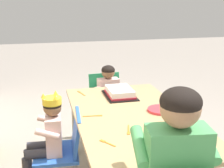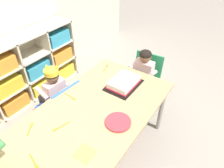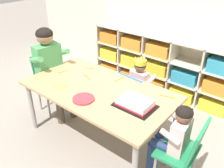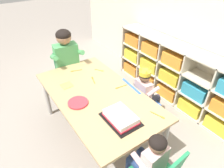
{
  "view_description": "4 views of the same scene",
  "coord_description": "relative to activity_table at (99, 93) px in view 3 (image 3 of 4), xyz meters",
  "views": [
    {
      "loc": [
        -2.03,
        0.64,
        1.48
      ],
      "look_at": [
        0.26,
        0.09,
        0.8
      ],
      "focal_mm": 49.38,
      "sensor_mm": 36.0,
      "label": 1
    },
    {
      "loc": [
        -0.89,
        -0.81,
        1.84
      ],
      "look_at": [
        0.27,
        -0.02,
        0.76
      ],
      "focal_mm": 33.1,
      "sensor_mm": 36.0,
      "label": 2
    },
    {
      "loc": [
        1.39,
        -1.5,
        1.83
      ],
      "look_at": [
        0.18,
        -0.01,
        0.75
      ],
      "focal_mm": 38.25,
      "sensor_mm": 36.0,
      "label": 3
    },
    {
      "loc": [
        1.47,
        -0.82,
        1.92
      ],
      "look_at": [
        0.16,
        0.08,
        0.81
      ],
      "focal_mm": 31.94,
      "sensor_mm": 36.0,
      "label": 4
    }
  ],
  "objects": [
    {
      "name": "storage_cubby_shelf",
      "position": [
        -0.05,
        1.31,
        -0.19
      ],
      "size": [
        2.11,
        0.31,
        0.84
      ],
      "color": "beige",
      "rests_on": "ground"
    },
    {
      "name": "fork_by_napkin",
      "position": [
        0.61,
        0.3,
        0.06
      ],
      "size": [
        0.14,
        0.06,
        0.0
      ],
      "rotation": [
        0.0,
        0.0,
        3.44
      ],
      "color": "orange",
      "rests_on": "activity_table"
    },
    {
      "name": "fork_beside_plate_stack",
      "position": [
        -0.25,
        0.1,
        0.06
      ],
      "size": [
        0.14,
        0.06,
        0.0
      ],
      "rotation": [
        0.0,
        0.0,
        5.99
      ],
      "color": "orange",
      "rests_on": "activity_table"
    },
    {
      "name": "classroom_chair_blue",
      "position": [
        0.11,
        0.5,
        -0.2
      ],
      "size": [
        0.39,
        0.38,
        0.63
      ],
      "rotation": [
        0.0,
        0.0,
        3.07
      ],
      "color": "blue",
      "rests_on": "ground"
    },
    {
      "name": "fork_scattered_mid_table",
      "position": [
        -0.56,
        0.03,
        0.06
      ],
      "size": [
        0.06,
        0.14,
        0.0
      ],
      "rotation": [
        0.0,
        0.0,
        1.28
      ],
      "color": "orange",
      "rests_on": "activity_table"
    },
    {
      "name": "paper_plate_stack",
      "position": [
        0.03,
        -0.24,
        0.06
      ],
      "size": [
        0.2,
        0.2,
        0.02
      ],
      "primitive_type": "cylinder",
      "color": "#DB333D",
      "rests_on": "activity_table"
    },
    {
      "name": "adult_helper_seated",
      "position": [
        -0.76,
        0.02,
        0.11
      ],
      "size": [
        0.45,
        0.43,
        1.08
      ],
      "rotation": [
        0.0,
        0.0,
        1.44
      ],
      "color": "#4C9E5B",
      "rests_on": "ground"
    },
    {
      "name": "guest_at_table_side",
      "position": [
        0.84,
        -0.02,
        -0.06
      ],
      "size": [
        0.31,
        0.31,
        0.81
      ],
      "rotation": [
        0.0,
        0.0,
        -1.51
      ],
      "color": "beige",
      "rests_on": "ground"
    },
    {
      "name": "fork_near_child_seat",
      "position": [
        0.04,
        0.28,
        0.06
      ],
      "size": [
        0.03,
        0.15,
        0.0
      ],
      "rotation": [
        0.0,
        0.0,
        1.47
      ],
      "color": "orange",
      "rests_on": "activity_table"
    },
    {
      "name": "paper_napkin_square",
      "position": [
        -0.32,
        -0.2,
        0.06
      ],
      "size": [
        0.13,
        0.13,
        0.0
      ],
      "primitive_type": "cube",
      "rotation": [
        0.0,
        0.0,
        0.02
      ],
      "color": "#F4DB4C",
      "rests_on": "activity_table"
    },
    {
      "name": "birthday_cake_on_tray",
      "position": [
        0.45,
        -0.02,
        0.09
      ],
      "size": [
        0.35,
        0.25,
        0.07
      ],
      "color": "black",
      "rests_on": "activity_table"
    },
    {
      "name": "fork_at_table_front_edge",
      "position": [
        -0.39,
        0.28,
        0.06
      ],
      "size": [
        0.11,
        0.08,
        0.0
      ],
      "rotation": [
        0.0,
        0.0,
        3.74
      ],
      "color": "orange",
      "rests_on": "activity_table"
    },
    {
      "name": "child_with_crown",
      "position": [
        0.12,
        0.62,
        -0.07
      ],
      "size": [
        0.31,
        0.31,
        0.81
      ],
      "rotation": [
        0.0,
        0.0,
        3.07
      ],
      "color": "beige",
      "rests_on": "ground"
    },
    {
      "name": "classroom_chair_guest_side",
      "position": [
        0.95,
        -0.01,
        -0.16
      ],
      "size": [
        0.35,
        0.38,
        0.69
      ],
      "rotation": [
        0.0,
        0.0,
        -1.51
      ],
      "color": "#238451",
      "rests_on": "ground"
    },
    {
      "name": "ground",
      "position": [
        0.0,
        0.0,
        -0.57
      ],
      "size": [
        16.0,
        16.0,
        0.0
      ],
      "primitive_type": "plane",
      "color": "gray"
    },
    {
      "name": "activity_table",
      "position": [
        0.0,
        0.0,
        0.0
      ],
      "size": [
        1.51,
        0.84,
        0.63
      ],
      "color": "tan",
      "rests_on": "ground"
    },
    {
      "name": "classroom_chair_adult_side",
      "position": [
        -0.87,
        0.04,
        -0.11
      ],
      "size": [
        0.34,
        0.36,
        0.73
      ],
      "rotation": [
        0.0,
        0.0,
        1.44
      ],
      "color": "#238451",
      "rests_on": "ground"
    }
  ]
}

